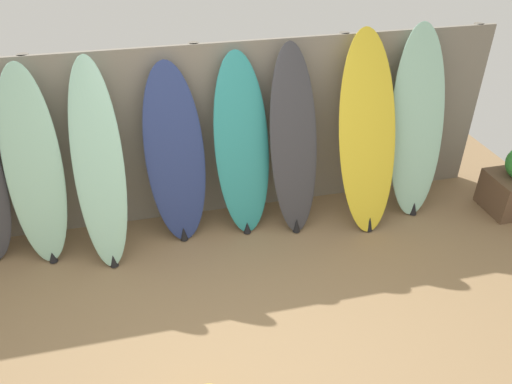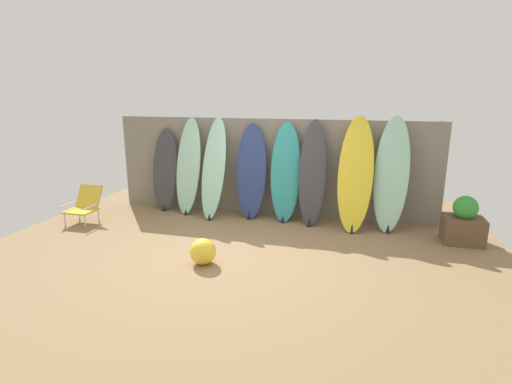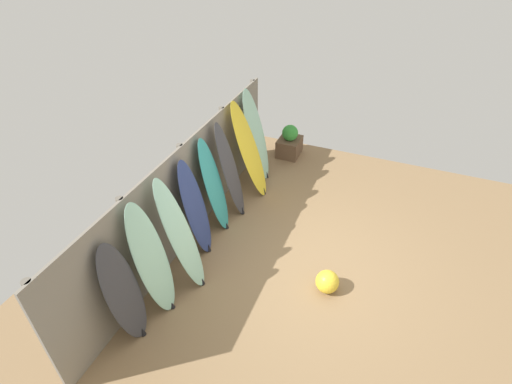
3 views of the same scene
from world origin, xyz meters
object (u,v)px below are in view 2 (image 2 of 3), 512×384
surfboard_navy_3 (251,172)px  beach_chair (85,204)px  surfboard_teal_4 (285,173)px  surfboard_seafoam_7 (391,175)px  beach_ball (203,251)px  surfboard_yellow_6 (356,174)px  planter_box (464,223)px  surfboard_seafoam_1 (188,167)px  surfboard_seafoam_2 (214,169)px  surfboard_charcoal_0 (165,170)px  surfboard_charcoal_5 (312,174)px

surfboard_navy_3 → beach_chair: 3.04m
surfboard_teal_4 → surfboard_seafoam_7: bearing=-1.4°
beach_chair → beach_ball: size_ratio=1.76×
beach_chair → beach_ball: (2.74, -1.16, -0.14)m
surfboard_yellow_6 → planter_box: 1.79m
surfboard_teal_4 → beach_chair: bearing=-163.2°
surfboard_teal_4 → beach_chair: surfboard_teal_4 is taller
surfboard_seafoam_1 → surfboard_seafoam_2: bearing=-11.8°
beach_ball → surfboard_yellow_6: bearing=47.2°
surfboard_seafoam_1 → beach_ball: 2.58m
surfboard_charcoal_0 → beach_chair: size_ratio=2.54×
surfboard_charcoal_0 → surfboard_seafoam_1: surfboard_seafoam_1 is taller
surfboard_navy_3 → surfboard_charcoal_5: surfboard_charcoal_5 is taller
surfboard_teal_4 → surfboard_yellow_6: (1.21, -0.14, 0.06)m
surfboard_seafoam_1 → surfboard_yellow_6: bearing=-2.3°
surfboard_seafoam_2 → surfboard_yellow_6: size_ratio=0.97×
surfboard_charcoal_0 → surfboard_seafoam_2: bearing=-10.1°
surfboard_charcoal_0 → beach_chair: (-1.04, -1.10, -0.46)m
surfboard_navy_3 → beach_ball: (-0.06, -2.20, -0.67)m
surfboard_seafoam_2 → beach_ball: size_ratio=5.17×
surfboard_teal_4 → surfboard_seafoam_7: (1.79, -0.04, 0.07)m
beach_ball → surfboard_charcoal_0: bearing=127.0°
surfboard_charcoal_5 → beach_chair: 4.08m
surfboard_teal_4 → beach_chair: (-3.44, -1.04, -0.56)m
surfboard_teal_4 → planter_box: (2.87, -0.42, -0.57)m
surfboard_navy_3 → surfboard_charcoal_5: bearing=-4.0°
beach_chair → surfboard_charcoal_5: bearing=37.2°
surfboard_yellow_6 → surfboard_seafoam_2: bearing=179.9°
surfboard_navy_3 → surfboard_teal_4: (0.63, -0.01, 0.03)m
surfboard_navy_3 → planter_box: size_ratio=2.32×
surfboard_seafoam_2 → surfboard_charcoal_5: surfboard_seafoam_2 is taller
surfboard_seafoam_7 → beach_chair: bearing=-169.2°
surfboard_charcoal_5 → surfboard_yellow_6: 0.73m
surfboard_charcoal_5 → surfboard_yellow_6: (0.72, -0.06, 0.04)m
surfboard_charcoal_0 → surfboard_charcoal_5: 2.90m
surfboard_seafoam_1 → surfboard_seafoam_7: bearing=-0.4°
surfboard_navy_3 → beach_chair: (-2.80, -1.04, -0.53)m
surfboard_yellow_6 → surfboard_seafoam_1: bearing=177.7°
surfboard_navy_3 → beach_chair: bearing=-159.6°
surfboard_seafoam_1 → surfboard_navy_3: bearing=1.0°
surfboard_seafoam_1 → planter_box: 4.79m
surfboard_navy_3 → surfboard_teal_4: surfboard_teal_4 is taller
surfboard_seafoam_2 → beach_chair: bearing=-156.9°
surfboard_teal_4 → surfboard_yellow_6: 1.22m
surfboard_charcoal_0 → surfboard_navy_3: size_ratio=0.92×
surfboard_navy_3 → surfboard_yellow_6: size_ratio=0.91×
surfboard_teal_4 → beach_ball: 2.41m
surfboard_teal_4 → beach_ball: (-0.70, -2.20, -0.70)m
surfboard_seafoam_2 → surfboard_yellow_6: (2.52, -0.01, 0.03)m
surfboard_seafoam_2 → surfboard_navy_3: surfboard_seafoam_2 is taller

